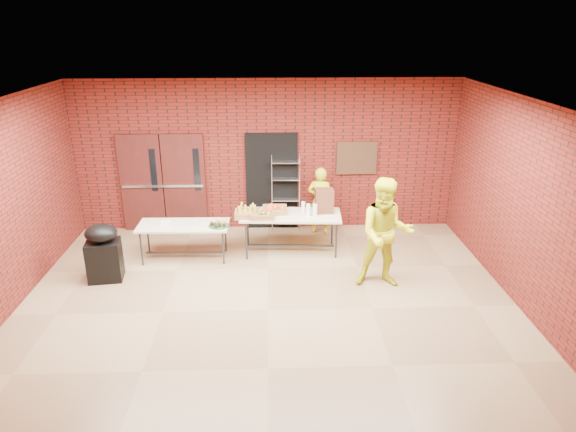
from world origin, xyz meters
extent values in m
cube|color=olive|center=(0.00, 0.00, -0.02)|extent=(8.00, 7.00, 0.04)
cube|color=silver|center=(0.00, 0.00, 3.22)|extent=(8.00, 7.00, 0.04)
cube|color=maroon|center=(0.00, 3.52, 1.60)|extent=(8.00, 0.04, 3.20)
cube|color=maroon|center=(0.00, -3.52, 1.60)|extent=(8.00, 0.04, 3.20)
cube|color=maroon|center=(4.02, 0.00, 1.60)|extent=(0.04, 7.00, 3.20)
cube|color=#451413|center=(-2.65, 3.44, 1.05)|extent=(0.88, 0.08, 2.10)
cube|color=#451413|center=(-1.75, 3.44, 1.05)|extent=(0.88, 0.08, 2.10)
cube|color=black|center=(-2.37, 3.39, 1.35)|extent=(0.12, 0.02, 0.90)
cube|color=black|center=(-1.47, 3.39, 1.35)|extent=(0.12, 0.02, 0.90)
cube|color=#B5B5BC|center=(-2.20, 3.38, 1.00)|extent=(1.70, 0.04, 0.05)
cube|color=black|center=(0.10, 3.46, 1.05)|extent=(1.10, 0.06, 2.10)
cube|color=#3E2818|center=(1.90, 3.45, 1.55)|extent=(0.85, 0.04, 0.70)
cube|color=beige|center=(-1.58, 1.95, 0.68)|extent=(1.71, 0.74, 0.04)
cube|color=#323136|center=(-1.58, 1.95, 0.11)|extent=(1.51, 0.06, 0.03)
cylinder|color=#323136|center=(-2.33, 2.24, 0.33)|extent=(0.03, 0.03, 0.66)
cylinder|color=#323136|center=(-0.83, 2.24, 0.33)|extent=(0.03, 0.03, 0.66)
cylinder|color=#323136|center=(-2.33, 1.67, 0.33)|extent=(0.03, 0.03, 0.66)
cylinder|color=#323136|center=(-0.83, 1.67, 0.33)|extent=(0.03, 0.03, 0.66)
cube|color=beige|center=(0.45, 2.18, 0.77)|extent=(1.96, 0.91, 0.04)
cube|color=#323136|center=(0.45, 2.18, 0.13)|extent=(1.70, 0.15, 0.03)
cylinder|color=#323136|center=(-0.40, 2.50, 0.37)|extent=(0.04, 0.04, 0.75)
cylinder|color=#323136|center=(1.30, 2.50, 0.37)|extent=(0.04, 0.04, 0.75)
cylinder|color=#323136|center=(-0.40, 1.86, 0.37)|extent=(0.04, 0.04, 0.75)
cylinder|color=#323136|center=(1.30, 1.86, 0.37)|extent=(0.04, 0.04, 0.75)
cube|color=#A27B41|center=(-0.37, 2.08, 0.83)|extent=(0.49, 0.38, 0.08)
cube|color=#A27B41|center=(0.15, 2.27, 0.82)|extent=(0.47, 0.36, 0.07)
cube|color=#A27B41|center=(-0.09, 2.00, 0.82)|extent=(0.45, 0.35, 0.07)
cylinder|color=#165525|center=(-0.90, 1.85, 0.70)|extent=(0.38, 0.38, 0.01)
cube|color=white|center=(-1.91, 1.96, 0.73)|extent=(0.18, 0.12, 0.06)
cube|color=brown|center=(1.10, 2.29, 1.02)|extent=(0.35, 0.31, 0.45)
cylinder|color=white|center=(0.78, 2.07, 0.91)|extent=(0.08, 0.08, 0.24)
cylinder|color=white|center=(0.90, 2.04, 0.91)|extent=(0.08, 0.08, 0.25)
cylinder|color=white|center=(0.69, 2.24, 0.90)|extent=(0.08, 0.08, 0.23)
cube|color=black|center=(-2.85, 1.16, 0.36)|extent=(0.62, 0.53, 0.72)
ellipsoid|color=black|center=(-2.85, 1.16, 0.87)|extent=(0.61, 0.54, 0.31)
imported|color=yellow|center=(1.11, 3.10, 0.73)|extent=(0.60, 0.47, 1.45)
imported|color=yellow|center=(1.98, 0.78, 0.96)|extent=(1.00, 0.82, 1.91)
camera|label=1|loc=(0.05, -7.03, 4.32)|focal=32.00mm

